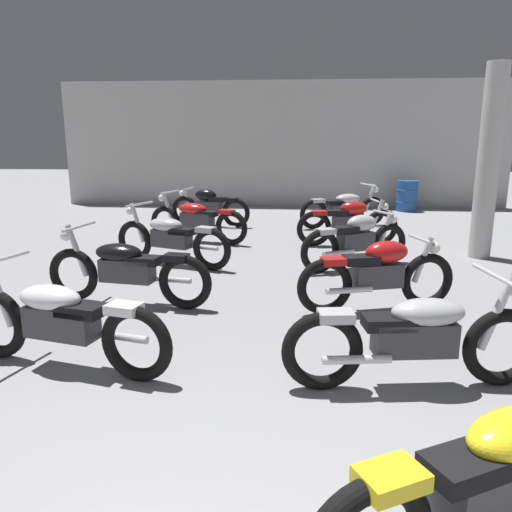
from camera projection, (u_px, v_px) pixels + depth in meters
name	position (u px, v px, depth m)	size (l,w,h in m)	color
back_wall	(282.00, 145.00, 14.65)	(12.98, 0.24, 3.60)	#BCBAB7
support_pillar	(488.00, 163.00, 8.29)	(0.36, 0.36, 3.20)	#BCBAB7
motorcycle_left_row_1	(60.00, 320.00, 4.41)	(2.13, 0.79, 0.97)	black
motorcycle_left_row_2	(126.00, 269.00, 6.12)	(2.16, 0.68, 0.97)	black
motorcycle_left_row_3	(171.00, 237.00, 8.04)	(2.06, 0.99, 0.97)	black
motorcycle_left_row_4	(197.00, 219.00, 9.83)	(2.08, 0.94, 0.97)	black
motorcycle_left_row_5	(209.00, 206.00, 11.60)	(1.94, 0.66, 0.88)	black
motorcycle_right_row_0	(502.00, 476.00, 2.39)	(1.97, 1.16, 0.97)	black
motorcycle_right_row_1	(416.00, 336.00, 4.06)	(2.17, 0.69, 0.97)	black
motorcycle_right_row_2	(378.00, 273.00, 5.90)	(1.92, 0.73, 0.88)	black
motorcycle_right_row_3	(356.00, 240.00, 7.83)	(1.77, 1.07, 0.88)	black
motorcycle_right_row_4	(348.00, 222.00, 9.50)	(1.96, 0.62, 0.88)	black
motorcycle_right_row_5	(344.00, 208.00, 11.43)	(2.03, 1.05, 0.97)	black
oil_drum	(407.00, 196.00, 13.94)	(0.59, 0.59, 0.85)	#23519E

